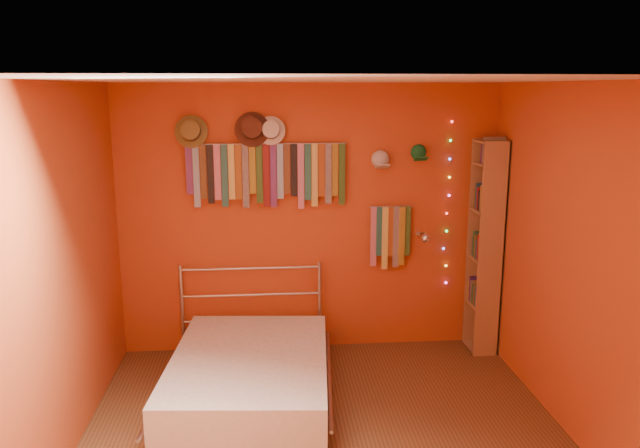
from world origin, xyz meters
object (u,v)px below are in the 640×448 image
object	(u,v)px
bookshelf	(489,246)
bed	(250,375)
tie_rack	(267,172)
reading_lamp	(424,237)

from	to	relation	value
bookshelf	bed	size ratio (longest dim) A/B	1.08
tie_rack	reading_lamp	distance (m)	1.55
bookshelf	bed	bearing A→B (deg)	-160.25
bookshelf	tie_rack	bearing A→B (deg)	175.67
bookshelf	bed	xyz separation A→B (m)	(-2.21, -0.79, -0.81)
tie_rack	bed	world-z (taller)	tie_rack
reading_lamp	bed	size ratio (longest dim) A/B	0.18
reading_lamp	bed	xyz separation A→B (m)	(-1.58, -0.76, -0.92)
tie_rack	bed	xyz separation A→B (m)	(-0.17, -0.95, -1.51)
tie_rack	bed	size ratio (longest dim) A/B	0.78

